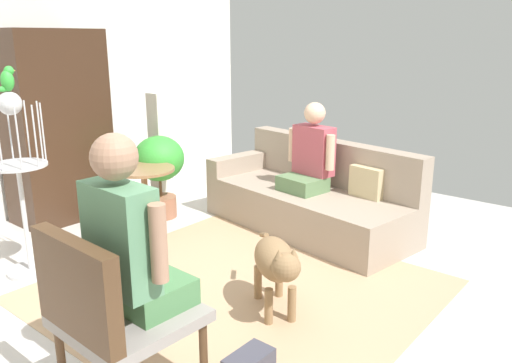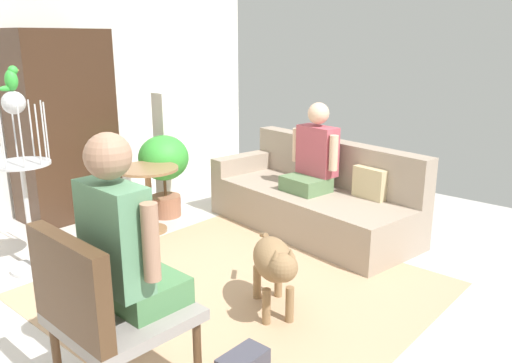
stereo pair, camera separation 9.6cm
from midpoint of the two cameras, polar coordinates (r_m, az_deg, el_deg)
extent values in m
plane|color=beige|center=(3.86, -1.62, -12.12)|extent=(6.75, 6.75, 0.00)
cube|color=silver|center=(5.79, -23.41, 9.02)|extent=(6.14, 0.12, 2.51)
cube|color=tan|center=(3.89, -1.24, -11.84)|extent=(2.46, 2.54, 0.01)
cube|color=gray|center=(4.98, 6.59, -3.11)|extent=(1.16, 2.19, 0.40)
cube|color=gray|center=(5.11, 9.35, 2.12)|extent=(0.49, 2.08, 0.43)
cube|color=gray|center=(5.57, -0.43, 2.13)|extent=(0.88, 0.31, 0.18)
cube|color=#C6B284|center=(4.72, 13.06, -0.18)|extent=(0.15, 0.33, 0.28)
cylinder|color=#4C331E|center=(3.17, -11.79, -14.80)|extent=(0.04, 0.04, 0.42)
cylinder|color=#4C331E|center=(2.83, -5.50, -18.64)|extent=(0.04, 0.04, 0.42)
cylinder|color=#4C331E|center=(2.96, -20.31, -17.94)|extent=(0.04, 0.04, 0.42)
cube|color=gray|center=(2.75, -13.40, -14.29)|extent=(0.63, 0.63, 0.06)
cube|color=#4C331E|center=(2.51, -18.93, -10.93)|extent=(0.10, 0.61, 0.47)
cube|color=#5C7E52|center=(4.85, 6.11, -0.27)|extent=(0.40, 0.44, 0.14)
cube|color=#B24C59|center=(4.88, 7.37, 3.42)|extent=(0.24, 0.42, 0.46)
sphere|color=#DDB293|center=(4.82, 7.51, 7.50)|extent=(0.20, 0.20, 0.20)
cylinder|color=#DDB293|center=(4.69, 9.17, 3.14)|extent=(0.08, 0.08, 0.32)
cylinder|color=#DDB293|center=(5.01, 5.07, 4.07)|extent=(0.08, 0.08, 0.32)
cube|color=#4A7D4B|center=(2.76, -11.36, -11.65)|extent=(0.36, 0.41, 0.14)
cube|color=#598C66|center=(2.55, -14.40, -5.94)|extent=(0.19, 0.41, 0.53)
sphere|color=#A57A60|center=(2.44, -15.02, 2.74)|extent=(0.22, 0.22, 0.22)
cylinder|color=#A57A60|center=(2.76, -16.46, -3.87)|extent=(0.08, 0.08, 0.37)
cylinder|color=#A57A60|center=(2.38, -10.45, -6.65)|extent=(0.08, 0.08, 0.37)
cylinder|color=olive|center=(4.88, -11.40, 1.38)|extent=(0.57, 0.57, 0.02)
cylinder|color=olive|center=(4.96, -11.21, -2.15)|extent=(0.06, 0.06, 0.61)
cylinder|color=olive|center=(5.06, -11.04, -5.26)|extent=(0.31, 0.31, 0.03)
ellipsoid|color=olive|center=(3.47, 2.69, -8.55)|extent=(0.51, 0.55, 0.26)
sphere|color=olive|center=(3.17, 3.91, -9.49)|extent=(0.18, 0.18, 0.18)
cone|color=olive|center=(3.14, 4.75, -7.91)|extent=(0.06, 0.06, 0.06)
cone|color=olive|center=(3.12, 3.11, -8.04)|extent=(0.06, 0.06, 0.06)
cylinder|color=olive|center=(3.75, 1.62, -5.97)|extent=(0.14, 0.16, 0.10)
cylinder|color=olive|center=(3.45, 4.57, -13.46)|extent=(0.06, 0.06, 0.25)
cylinder|color=olive|center=(3.42, 1.98, -13.71)|extent=(0.06, 0.06, 0.25)
cylinder|color=olive|center=(3.74, 3.24, -10.92)|extent=(0.06, 0.06, 0.25)
cylinder|color=olive|center=(3.72, 0.87, -11.12)|extent=(0.06, 0.06, 0.25)
cylinder|color=silver|center=(4.53, -22.77, -8.80)|extent=(0.36, 0.36, 0.03)
cylinder|color=silver|center=(4.38, -23.35, -3.81)|extent=(0.04, 0.04, 0.87)
cylinder|color=silver|center=(4.27, -23.99, 1.81)|extent=(0.43, 0.43, 0.02)
cylinder|color=silver|center=(4.31, -21.91, 5.37)|extent=(0.01, 0.01, 0.45)
cylinder|color=silver|center=(4.40, -23.08, 5.44)|extent=(0.01, 0.01, 0.45)
cylinder|color=silver|center=(4.42, -24.68, 5.31)|extent=(0.01, 0.01, 0.45)
cylinder|color=silver|center=(4.05, -25.71, 4.35)|extent=(0.01, 0.01, 0.45)
cylinder|color=silver|center=(4.02, -23.97, 4.48)|extent=(0.01, 0.01, 0.45)
cylinder|color=silver|center=(4.08, -22.39, 4.79)|extent=(0.01, 0.01, 0.45)
cylinder|color=silver|center=(4.19, -21.62, 5.13)|extent=(0.01, 0.01, 0.45)
sphere|color=silver|center=(4.19, -24.69, 7.94)|extent=(0.17, 0.17, 0.17)
ellipsoid|color=green|center=(4.18, -24.90, 10.14)|extent=(0.09, 0.10, 0.15)
sphere|color=green|center=(4.18, -24.76, 11.13)|extent=(0.07, 0.07, 0.07)
cone|color=#D8BF4C|center=(4.20, -24.32, 11.19)|extent=(0.03, 0.02, 0.02)
ellipsoid|color=green|center=(4.16, -25.31, 9.31)|extent=(0.12, 0.03, 0.04)
cylinder|color=#996047|center=(5.43, -9.45, -2.67)|extent=(0.31, 0.31, 0.22)
cylinder|color=brown|center=(5.37, -9.55, -0.56)|extent=(0.03, 0.03, 0.20)
ellipsoid|color=green|center=(5.29, -9.70, 2.60)|extent=(0.51, 0.51, 0.46)
cube|color=#4C4742|center=(5.83, -9.25, -2.15)|extent=(0.20, 0.20, 0.06)
cube|color=white|center=(5.68, -9.52, 3.79)|extent=(0.18, 0.18, 1.18)
cube|color=#382316|center=(5.51, -20.17, 5.78)|extent=(0.93, 0.56, 1.88)
camera|label=1|loc=(0.05, -89.25, 0.21)|focal=36.08mm
camera|label=2|loc=(0.05, 90.75, -0.21)|focal=36.08mm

